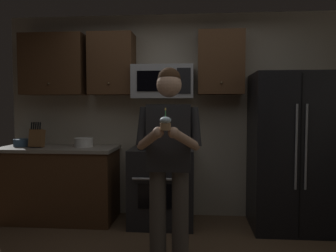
# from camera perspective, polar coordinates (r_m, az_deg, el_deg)

# --- Properties ---
(wall_back) EXTENTS (4.40, 0.10, 2.60)m
(wall_back) POSITION_cam_1_polar(r_m,az_deg,el_deg) (4.37, 1.48, 1.75)
(wall_back) COLOR #B7AD99
(wall_back) RESTS_ON ground
(oven_range) EXTENTS (0.76, 0.70, 0.93)m
(oven_range) POSITION_cam_1_polar(r_m,az_deg,el_deg) (4.10, -0.98, -10.18)
(oven_range) COLOR black
(oven_range) RESTS_ON ground
(microwave) EXTENTS (0.74, 0.41, 0.40)m
(microwave) POSITION_cam_1_polar(r_m,az_deg,el_deg) (4.12, -0.83, 7.51)
(microwave) COLOR #9EA0A5
(refrigerator) EXTENTS (0.90, 0.75, 1.80)m
(refrigerator) POSITION_cam_1_polar(r_m,az_deg,el_deg) (4.11, 20.29, -4.14)
(refrigerator) COLOR black
(refrigerator) RESTS_ON ground
(cabinet_row_upper) EXTENTS (2.78, 0.36, 0.76)m
(cabinet_row_upper) POSITION_cam_1_polar(r_m,az_deg,el_deg) (4.29, -8.56, 10.39)
(cabinet_row_upper) COLOR #4C301C
(counter_left) EXTENTS (1.44, 0.66, 0.92)m
(counter_left) POSITION_cam_1_polar(r_m,az_deg,el_deg) (4.44, -18.11, -9.29)
(counter_left) COLOR #4C301C
(counter_left) RESTS_ON ground
(knife_block) EXTENTS (0.16, 0.15, 0.32)m
(knife_block) POSITION_cam_1_polar(r_m,az_deg,el_deg) (4.41, -21.53, -1.90)
(knife_block) COLOR brown
(knife_block) RESTS_ON counter_left
(bowl_large_white) EXTENTS (0.24, 0.24, 0.11)m
(bowl_large_white) POSITION_cam_1_polar(r_m,az_deg,el_deg) (4.30, -14.24, -2.67)
(bowl_large_white) COLOR white
(bowl_large_white) RESTS_ON counter_left
(bowl_small_colored) EXTENTS (0.20, 0.20, 0.09)m
(bowl_small_colored) POSITION_cam_1_polar(r_m,az_deg,el_deg) (4.60, -23.79, -2.59)
(bowl_small_colored) COLOR #4C7299
(bowl_small_colored) RESTS_ON counter_left
(person) EXTENTS (0.60, 0.48, 1.76)m
(person) POSITION_cam_1_polar(r_m,az_deg,el_deg) (2.93, 0.16, -5.00)
(person) COLOR #4C4742
(person) RESTS_ON ground
(cupcake) EXTENTS (0.09, 0.09, 0.17)m
(cupcake) POSITION_cam_1_polar(r_m,az_deg,el_deg) (2.57, -0.43, 0.49)
(cupcake) COLOR #A87F56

